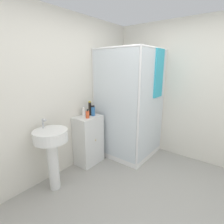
{
  "coord_description": "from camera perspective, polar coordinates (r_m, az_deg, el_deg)",
  "views": [
    {
      "loc": [
        -1.62,
        -0.58,
        1.7
      ],
      "look_at": [
        0.54,
        1.1,
        0.98
      ],
      "focal_mm": 28.0,
      "sensor_mm": 36.0,
      "label": 1
    }
  ],
  "objects": [
    {
      "name": "vanity_cabinet",
      "position": [
        3.16,
        -7.66,
        -9.03
      ],
      "size": [
        0.47,
        0.34,
        0.87
      ],
      "color": "silver",
      "rests_on": "ground_plane"
    },
    {
      "name": "wall_right",
      "position": [
        3.4,
        27.82,
        5.48
      ],
      "size": [
        0.06,
        6.4,
        2.5
      ],
      "primitive_type": "cube",
      "color": "silver",
      "rests_on": "ground_plane"
    },
    {
      "name": "ground_plane",
      "position": [
        2.42,
        14.9,
        -30.46
      ],
      "size": [
        12.0,
        12.0,
        0.0
      ],
      "primitive_type": "plane",
      "color": "#9E9B93"
    },
    {
      "name": "soap_dispenser",
      "position": [
        2.9,
        -8.01,
        -0.79
      ],
      "size": [
        0.06,
        0.06,
        0.15
      ],
      "color": "#E5562D",
      "rests_on": "vanity_cabinet"
    },
    {
      "name": "wall_back",
      "position": [
        2.83,
        -16.59,
        5.02
      ],
      "size": [
        6.4,
        0.06,
        2.5
      ],
      "primitive_type": "cube",
      "color": "silver",
      "rests_on": "ground_plane"
    },
    {
      "name": "sink",
      "position": [
        2.53,
        -19.13,
        -10.44
      ],
      "size": [
        0.45,
        0.45,
        1.01
      ],
      "color": "white",
      "rests_on": "ground_plane"
    },
    {
      "name": "shampoo_bottle_blue",
      "position": [
        3.02,
        -6.22,
        0.38
      ],
      "size": [
        0.07,
        0.07,
        0.18
      ],
      "color": "#2D66A3",
      "rests_on": "vanity_cabinet"
    },
    {
      "name": "shower_enclosure",
      "position": [
        3.42,
        6.13,
        -5.44
      ],
      "size": [
        0.98,
        1.01,
        2.0
      ],
      "color": "white",
      "rests_on": "ground_plane"
    },
    {
      "name": "shampoo_bottle_tall_black",
      "position": [
        3.06,
        -7.24,
        1.21
      ],
      "size": [
        0.05,
        0.05,
        0.25
      ],
      "color": "black",
      "rests_on": "vanity_cabinet"
    },
    {
      "name": "lotion_bottle_white",
      "position": [
        3.05,
        -9.21,
        0.21
      ],
      "size": [
        0.05,
        0.06,
        0.18
      ],
      "color": "white",
      "rests_on": "vanity_cabinet"
    }
  ]
}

